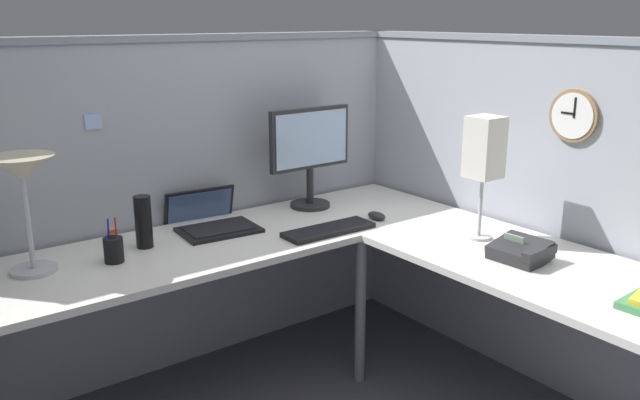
% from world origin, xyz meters
% --- Properties ---
extents(cubicle_wall_back, '(2.57, 0.12, 1.58)m').
position_xyz_m(cubicle_wall_back, '(-0.36, 0.87, 0.79)').
color(cubicle_wall_back, '#999EA8').
rests_on(cubicle_wall_back, ground).
extents(cubicle_wall_right, '(0.12, 2.37, 1.58)m').
position_xyz_m(cubicle_wall_right, '(0.87, -0.27, 0.79)').
color(cubicle_wall_right, '#999EA8').
rests_on(cubicle_wall_right, ground).
extents(desk, '(2.35, 2.15, 0.73)m').
position_xyz_m(desk, '(-0.15, -0.05, 0.63)').
color(desk, silver).
rests_on(desk, ground).
extents(monitor, '(0.46, 0.20, 0.50)m').
position_xyz_m(monitor, '(0.23, 0.64, 1.02)').
color(monitor, '#232326').
rests_on(monitor, desk).
extents(laptop, '(0.37, 0.41, 0.22)m').
position_xyz_m(laptop, '(-0.33, 0.66, 0.75)').
color(laptop, black).
rests_on(laptop, desk).
extents(keyboard, '(0.43, 0.15, 0.02)m').
position_xyz_m(keyboard, '(0.05, 0.26, 0.74)').
color(keyboard, black).
rests_on(keyboard, desk).
extents(computer_mouse, '(0.06, 0.10, 0.03)m').
position_xyz_m(computer_mouse, '(0.35, 0.28, 0.75)').
color(computer_mouse, '#232326').
rests_on(computer_mouse, desk).
extents(desk_lamp_dome, '(0.24, 0.24, 0.44)m').
position_xyz_m(desk_lamp_dome, '(-1.12, 0.56, 1.09)').
color(desk_lamp_dome, '#B7BABF').
rests_on(desk_lamp_dome, desk).
extents(pen_cup, '(0.08, 0.08, 0.18)m').
position_xyz_m(pen_cup, '(-0.84, 0.47, 0.78)').
color(pen_cup, black).
rests_on(pen_cup, desk).
extents(thermos_flask, '(0.07, 0.07, 0.22)m').
position_xyz_m(thermos_flask, '(-0.68, 0.57, 0.84)').
color(thermos_flask, black).
rests_on(thermos_flask, desk).
extents(office_phone, '(0.20, 0.22, 0.11)m').
position_xyz_m(office_phone, '(0.44, -0.47, 0.77)').
color(office_phone, '#232326').
rests_on(office_phone, desk).
extents(desk_lamp_paper, '(0.13, 0.13, 0.53)m').
position_xyz_m(desk_lamp_paper, '(0.52, -0.19, 1.11)').
color(desk_lamp_paper, '#B7BABF').
rests_on(desk_lamp_paper, desk).
extents(wall_clock, '(0.04, 0.22, 0.22)m').
position_xyz_m(wall_clock, '(0.82, -0.41, 1.26)').
color(wall_clock, olive).
extents(pinned_note_leftmost, '(0.07, 0.00, 0.06)m').
position_xyz_m(pinned_note_leftmost, '(-0.77, 0.82, 1.23)').
color(pinned_note_leftmost, '#99B7E5').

